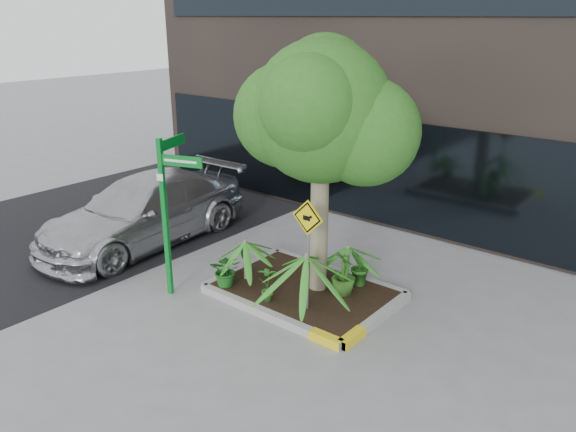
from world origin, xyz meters
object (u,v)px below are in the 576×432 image
Objects in this scene: parked_car at (144,211)px; street_sign_post at (168,200)px; cattle_sign at (308,237)px; tree at (322,112)px.

street_sign_post is at bearing -28.85° from parked_car.
street_sign_post is (2.52, -1.26, 1.10)m from parked_car.
street_sign_post reaches higher than cattle_sign.
tree reaches higher than cattle_sign.
parked_car is 1.75× the size of street_sign_post.
cattle_sign is (0.33, -0.80, -1.96)m from tree.
tree is 3.19m from street_sign_post.
tree is at bearing 18.82° from street_sign_post.
parked_car is 5.10m from cattle_sign.
tree reaches higher than parked_car.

